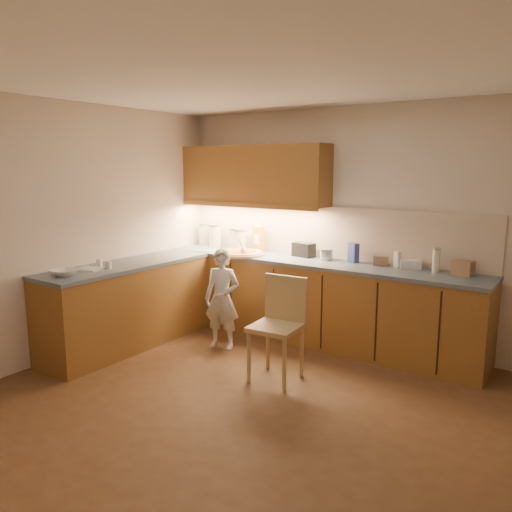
% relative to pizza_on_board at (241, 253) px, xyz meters
% --- Properties ---
extents(room, '(4.54, 4.50, 2.62)m').
position_rel_pizza_on_board_xyz_m(room, '(1.24, -1.53, 0.73)').
color(room, '#51331B').
rests_on(room, ground).
extents(l_counter, '(3.77, 2.62, 0.92)m').
position_rel_pizza_on_board_xyz_m(l_counter, '(0.32, -0.28, -0.48)').
color(l_counter, olive).
rests_on(l_counter, ground).
extents(backsplash, '(3.75, 0.02, 0.58)m').
position_rel_pizza_on_board_xyz_m(backsplash, '(0.87, 0.46, 0.27)').
color(backsplash, beige).
rests_on(backsplash, l_counter).
extents(upper_cabinets, '(1.95, 0.36, 0.73)m').
position_rel_pizza_on_board_xyz_m(upper_cabinets, '(-0.03, 0.30, 0.90)').
color(upper_cabinets, olive).
rests_on(upper_cabinets, ground).
extents(pizza_on_board, '(0.55, 0.55, 0.22)m').
position_rel_pizza_on_board_xyz_m(pizza_on_board, '(0.00, 0.00, 0.00)').
color(pizza_on_board, '#A98254').
rests_on(pizza_on_board, l_counter).
extents(child, '(0.45, 0.35, 1.09)m').
position_rel_pizza_on_board_xyz_m(child, '(0.18, -0.60, -0.40)').
color(child, silver).
rests_on(child, ground).
extents(wooden_chair, '(0.46, 0.46, 0.95)m').
position_rel_pizza_on_board_xyz_m(wooden_chair, '(1.11, -0.90, -0.39)').
color(wooden_chair, tan).
rests_on(wooden_chair, ground).
extents(mixing_bowl, '(0.29, 0.29, 0.06)m').
position_rel_pizza_on_board_xyz_m(mixing_bowl, '(-0.71, -1.88, 0.01)').
color(mixing_bowl, white).
rests_on(mixing_bowl, l_counter).
extents(canister_a, '(0.14, 0.14, 0.29)m').
position_rel_pizza_on_board_xyz_m(canister_a, '(-0.86, 0.33, 0.12)').
color(canister_a, beige).
rests_on(canister_a, l_counter).
extents(canister_b, '(0.17, 0.17, 0.29)m').
position_rel_pizza_on_board_xyz_m(canister_b, '(-0.65, 0.30, 0.12)').
color(canister_b, white).
rests_on(canister_b, l_counter).
extents(canister_c, '(0.14, 0.14, 0.27)m').
position_rel_pizza_on_board_xyz_m(canister_c, '(-0.32, 0.30, 0.11)').
color(canister_c, white).
rests_on(canister_c, l_counter).
extents(canister_d, '(0.16, 0.16, 0.26)m').
position_rel_pizza_on_board_xyz_m(canister_d, '(-0.24, 0.30, 0.11)').
color(canister_d, silver).
rests_on(canister_d, l_counter).
extents(oil_jug, '(0.14, 0.11, 0.36)m').
position_rel_pizza_on_board_xyz_m(oil_jug, '(0.02, 0.34, 0.14)').
color(oil_jug, '#B59224').
rests_on(oil_jug, l_counter).
extents(toaster, '(0.28, 0.19, 0.17)m').
position_rel_pizza_on_board_xyz_m(toaster, '(0.66, 0.33, 0.06)').
color(toaster, black).
rests_on(toaster, l_counter).
extents(steel_pot, '(0.17, 0.17, 0.13)m').
position_rel_pizza_on_board_xyz_m(steel_pot, '(0.97, 0.29, 0.04)').
color(steel_pot, '#B7B6BC').
rests_on(steel_pot, l_counter).
extents(blue_box, '(0.13, 0.11, 0.21)m').
position_rel_pizza_on_board_xyz_m(blue_box, '(1.28, 0.33, 0.08)').
color(blue_box, '#314093').
rests_on(blue_box, l_counter).
extents(card_box_a, '(0.18, 0.15, 0.11)m').
position_rel_pizza_on_board_xyz_m(card_box_a, '(1.59, 0.32, 0.03)').
color(card_box_a, '#A17C56').
rests_on(card_box_a, l_counter).
extents(white_bottle, '(0.07, 0.07, 0.17)m').
position_rel_pizza_on_board_xyz_m(white_bottle, '(1.77, 0.31, 0.06)').
color(white_bottle, white).
rests_on(white_bottle, l_counter).
extents(flat_pack, '(0.25, 0.22, 0.08)m').
position_rel_pizza_on_board_xyz_m(flat_pack, '(1.90, 0.35, 0.02)').
color(flat_pack, silver).
rests_on(flat_pack, l_counter).
extents(tall_jar, '(0.08, 0.08, 0.24)m').
position_rel_pizza_on_board_xyz_m(tall_jar, '(2.17, 0.29, 0.10)').
color(tall_jar, white).
rests_on(tall_jar, l_counter).
extents(card_box_b, '(0.20, 0.17, 0.14)m').
position_rel_pizza_on_board_xyz_m(card_box_b, '(2.42, 0.31, 0.05)').
color(card_box_b, '#977451').
rests_on(card_box_b, l_counter).
extents(dough_cloth, '(0.29, 0.25, 0.02)m').
position_rel_pizza_on_board_xyz_m(dough_cloth, '(-0.75, -1.57, -0.02)').
color(dough_cloth, white).
rests_on(dough_cloth, l_counter).
extents(spice_jar_a, '(0.07, 0.07, 0.08)m').
position_rel_pizza_on_board_xyz_m(spice_jar_a, '(-0.77, -1.43, 0.02)').
color(spice_jar_a, silver).
rests_on(spice_jar_a, l_counter).
extents(spice_jar_b, '(0.07, 0.07, 0.08)m').
position_rel_pizza_on_board_xyz_m(spice_jar_b, '(-0.63, -1.43, 0.02)').
color(spice_jar_b, white).
rests_on(spice_jar_b, l_counter).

